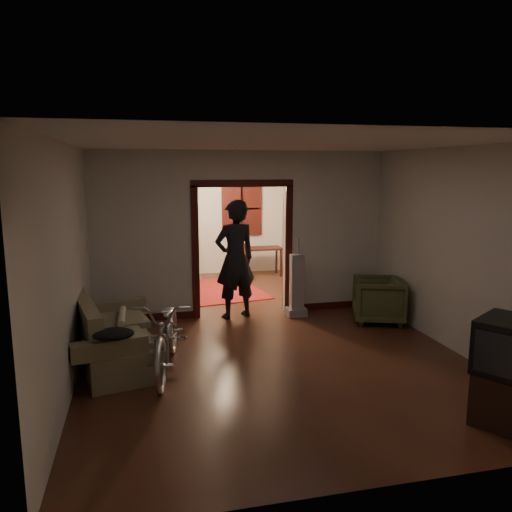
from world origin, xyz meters
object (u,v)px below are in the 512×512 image
object	(u,v)px
armchair	(378,300)
locker	(162,241)
sofa	(114,330)
person	(235,259)
desk	(262,262)
bicycle	(168,333)

from	to	relation	value
armchair	locker	xyz separation A→B (m)	(-3.31, 3.89, 0.54)
sofa	person	bearing A→B (deg)	27.07
locker	desk	size ratio (longest dim) A/B	2.05
sofa	person	distance (m)	2.57
bicycle	armchair	bearing A→B (deg)	29.84
sofa	armchair	world-z (taller)	sofa
bicycle	person	distance (m)	2.46
desk	bicycle	bearing A→B (deg)	-114.14
sofa	locker	xyz separation A→B (m)	(0.85, 4.73, 0.48)
bicycle	locker	xyz separation A→B (m)	(0.18, 5.17, 0.43)
sofa	locker	bearing A→B (deg)	66.75
armchair	sofa	bearing A→B (deg)	-58.64
bicycle	desk	size ratio (longest dim) A/B	2.08
desk	locker	bearing A→B (deg)	-177.52
bicycle	person	size ratio (longest dim) A/B	0.93
person	desk	size ratio (longest dim) A/B	2.24
armchair	desk	size ratio (longest dim) A/B	0.91
person	locker	xyz separation A→B (m)	(-1.07, 3.11, -0.09)
person	desk	distance (m)	3.46
sofa	bicycle	bearing A→B (deg)	-46.40
sofa	locker	size ratio (longest dim) A/B	1.04
person	armchair	bearing A→B (deg)	143.58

